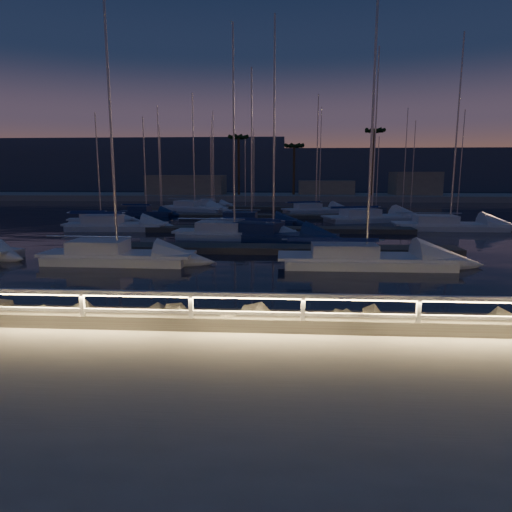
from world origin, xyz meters
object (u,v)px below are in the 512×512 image
Objects in this scene: guard_rail at (263,303)px; sailboat_k at (314,209)px; sailboat_h at (447,225)px; sailboat_m at (210,204)px; sailboat_f at (113,225)px; sailboat_n at (193,207)px; sailboat_g at (231,233)px; sailboat_c at (270,234)px; sailboat_d at (361,258)px; sailboat_j at (249,221)px; sailboat_b at (114,255)px; sailboat_l at (369,217)px; sailboat_e at (99,219)px; sailboat_i at (145,212)px.

sailboat_k reaches higher than guard_rail.
sailboat_m is (-24.88, 26.69, -0.06)m from sailboat_h.
sailboat_n is at bearing 78.82° from sailboat_f.
sailboat_h reaches higher than sailboat_g.
sailboat_c is 0.99× the size of sailboat_d.
sailboat_m is at bearing 110.40° from sailboat_j.
sailboat_g is at bearing -50.69° from sailboat_n.
sailboat_l is at bearing 53.57° from sailboat_b.
sailboat_e is at bearing 119.03° from guard_rail.
sailboat_d reaches higher than sailboat_n.
sailboat_h reaches higher than sailboat_e.
guard_rail is at bearing -65.23° from sailboat_f.
sailboat_b is 35.32m from sailboat_k.
sailboat_l reaches higher than sailboat_e.
sailboat_g is 0.90× the size of sailboat_l.
sailboat_e is (-16.93, 10.37, -0.06)m from sailboat_c.
sailboat_d is 12.65m from sailboat_g.
sailboat_k is at bearing 90.63° from sailboat_d.
sailboat_c is at bearing 49.18° from sailboat_b.
sailboat_n reaches higher than sailboat_m.
sailboat_d is 34.41m from sailboat_i.
sailboat_m is (3.68, 28.78, -0.07)m from sailboat_f.
sailboat_j is 18.39m from sailboat_n.
guard_rail is 4.21× the size of sailboat_m.
sailboat_e is 8.74m from sailboat_i.
guard_rail is 2.85× the size of sailboat_d.
sailboat_e is 32.03m from sailboat_h.
sailboat_n reaches higher than sailboat_k.
sailboat_i is (-6.89, 27.92, -0.04)m from sailboat_b.
sailboat_k is 17.72m from sailboat_m.
sailboat_j reaches higher than sailboat_b.
sailboat_n is (-8.56, 16.28, 0.01)m from sailboat_j.
sailboat_g is at bearing -26.15° from sailboat_f.
sailboat_k is 15.55m from sailboat_n.
sailboat_k is at bearing 101.30° from sailboat_c.
sailboat_k is 0.96× the size of sailboat_n.
sailboat_d is 0.92× the size of sailboat_l.
sailboat_b is at bearing -63.83° from sailboat_n.
sailboat_b is at bearing -142.92° from sailboat_h.
sailboat_f is at bearing -174.03° from sailboat_h.
sailboat_c is (8.15, 9.02, 0.01)m from sailboat_b.
sailboat_i reaches higher than sailboat_e.
sailboat_n is (-20.35, 11.94, 0.00)m from sailboat_l.
sailboat_f is 1.03× the size of sailboat_k.
sailboat_j is (0.66, 8.73, 0.00)m from sailboat_g.
guard_rail is at bearing -60.53° from sailboat_m.
sailboat_m is at bearing 78.28° from sailboat_i.
sailboat_k is (21.55, 13.55, 0.04)m from sailboat_e.
sailboat_e is 16.58m from sailboat_n.
sailboat_d is at bearing -40.85° from sailboat_f.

